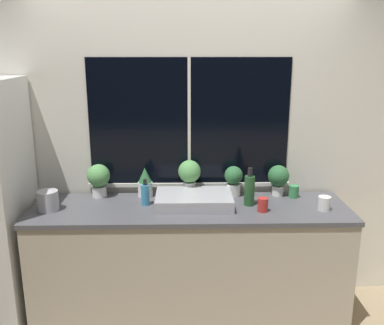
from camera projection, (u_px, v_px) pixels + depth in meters
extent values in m
cube|color=silver|center=(189.00, 141.00, 3.52)|extent=(8.00, 0.06, 2.70)
cube|color=black|center=(189.00, 122.00, 3.44)|extent=(1.61, 0.01, 1.02)
cube|color=silver|center=(189.00, 122.00, 3.44)|extent=(0.02, 0.01, 1.02)
cube|color=silver|center=(189.00, 185.00, 3.57)|extent=(1.67, 0.04, 0.03)
cube|color=#B2A893|center=(190.00, 264.00, 3.38)|extent=(2.40, 0.64, 0.89)
cube|color=#4C4C51|center=(190.00, 209.00, 3.26)|extent=(2.42, 0.66, 0.03)
cube|color=#ADADB2|center=(194.00, 200.00, 3.28)|extent=(0.58, 0.40, 0.09)
cylinder|color=#B7B7BC|center=(193.00, 193.00, 3.51)|extent=(0.04, 0.04, 0.03)
cylinder|color=#B7B7BC|center=(193.00, 177.00, 3.47)|extent=(0.02, 0.02, 0.26)
cylinder|color=white|center=(99.00, 191.00, 3.47)|extent=(0.11, 0.11, 0.09)
sphere|color=#569951|center=(99.00, 176.00, 3.43)|extent=(0.18, 0.18, 0.18)
cylinder|color=white|center=(145.00, 189.00, 3.47)|extent=(0.12, 0.12, 0.12)
cone|color=#2D6638|center=(145.00, 175.00, 3.44)|extent=(0.11, 0.11, 0.12)
cylinder|color=white|center=(189.00, 189.00, 3.48)|extent=(0.10, 0.10, 0.12)
sphere|color=#569951|center=(189.00, 171.00, 3.44)|extent=(0.18, 0.18, 0.18)
cylinder|color=white|center=(233.00, 190.00, 3.49)|extent=(0.11, 0.11, 0.10)
sphere|color=#2D6638|center=(234.00, 175.00, 3.46)|extent=(0.15, 0.15, 0.15)
cylinder|color=white|center=(278.00, 190.00, 3.50)|extent=(0.09, 0.09, 0.08)
sphere|color=#2D6638|center=(279.00, 176.00, 3.47)|extent=(0.17, 0.17, 0.17)
cylinder|color=teal|center=(145.00, 195.00, 3.28)|extent=(0.06, 0.06, 0.16)
cylinder|color=black|center=(145.00, 182.00, 3.25)|extent=(0.03, 0.03, 0.05)
cylinder|color=#235128|center=(249.00, 191.00, 3.26)|extent=(0.08, 0.08, 0.23)
cylinder|color=black|center=(250.00, 172.00, 3.22)|extent=(0.04, 0.04, 0.07)
cylinder|color=#38844C|center=(294.00, 191.00, 3.45)|extent=(0.08, 0.08, 0.10)
cylinder|color=white|center=(324.00, 203.00, 3.18)|extent=(0.09, 0.09, 0.10)
cylinder|color=#B72D28|center=(263.00, 205.00, 3.15)|extent=(0.08, 0.08, 0.10)
cylinder|color=#B2B2B7|center=(48.00, 201.00, 3.17)|extent=(0.15, 0.15, 0.15)
cone|color=#B2B2B7|center=(47.00, 190.00, 3.15)|extent=(0.13, 0.13, 0.02)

